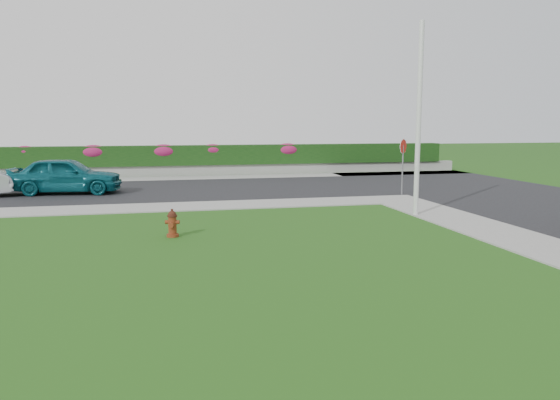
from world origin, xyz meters
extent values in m
plane|color=black|center=(0.00, 0.00, 0.00)|extent=(120.00, 120.00, 0.00)
cube|color=black|center=(-5.00, 14.00, 0.02)|extent=(26.00, 8.00, 0.04)
cube|color=gray|center=(-6.00, 9.00, 0.02)|extent=(24.00, 2.00, 0.04)
cube|color=gray|center=(7.00, 9.00, 0.02)|extent=(2.00, 2.00, 0.04)
cube|color=gray|center=(-1.00, 19.00, 0.02)|extent=(34.00, 2.00, 0.04)
cube|color=gray|center=(-1.00, 20.50, 0.30)|extent=(34.00, 0.40, 0.60)
cube|color=black|center=(-1.00, 20.60, 1.15)|extent=(32.00, 0.90, 1.10)
cylinder|color=#56260D|center=(-1.62, 3.92, 0.04)|extent=(0.32, 0.32, 0.07)
cylinder|color=#56260D|center=(-1.62, 3.92, 0.32)|extent=(0.21, 0.21, 0.48)
cylinder|color=black|center=(-1.62, 3.92, 0.56)|extent=(0.26, 0.26, 0.05)
sphere|color=black|center=(-1.62, 3.92, 0.59)|extent=(0.21, 0.21, 0.21)
cylinder|color=black|center=(-1.62, 3.92, 0.71)|extent=(0.07, 0.07, 0.07)
cylinder|color=#56260D|center=(-1.75, 3.96, 0.39)|extent=(0.12, 0.12, 0.10)
cylinder|color=#56260D|center=(-1.48, 3.89, 0.39)|extent=(0.12, 0.12, 0.10)
cylinder|color=#56260D|center=(-1.65, 3.79, 0.33)|extent=(0.16, 0.14, 0.14)
imported|color=#0C555F|center=(-5.66, 13.54, 0.80)|extent=(4.62, 2.26, 1.52)
cylinder|color=silver|center=(6.12, 5.54, 3.04)|extent=(0.16, 0.16, 6.09)
cylinder|color=slate|center=(7.80, 10.09, 1.03)|extent=(0.06, 0.06, 2.06)
cylinder|color=red|center=(7.80, 10.09, 2.02)|extent=(0.48, 0.41, 0.60)
cylinder|color=white|center=(7.80, 10.09, 2.02)|extent=(0.49, 0.43, 0.64)
ellipsoid|color=#BE2068|center=(-8.69, 20.50, 1.48)|extent=(1.12, 0.72, 0.56)
ellipsoid|color=#BE2068|center=(-5.28, 20.50, 1.41)|extent=(1.48, 0.95, 0.74)
ellipsoid|color=#BE2068|center=(-1.58, 20.50, 1.40)|extent=(1.50, 0.97, 0.75)
ellipsoid|color=#BE2068|center=(1.14, 20.50, 1.45)|extent=(1.25, 0.80, 0.63)
ellipsoid|color=#BE2068|center=(5.48, 20.50, 1.41)|extent=(1.47, 0.94, 0.73)
camera|label=1|loc=(-1.98, -10.41, 2.99)|focal=35.00mm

